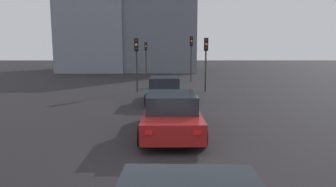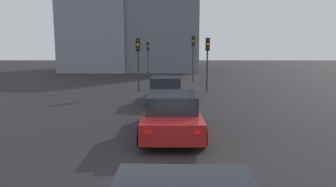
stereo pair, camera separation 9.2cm
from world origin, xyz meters
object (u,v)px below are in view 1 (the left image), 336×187
object	(u,v)px
traffic_light_near_left	(137,53)
traffic_light_far_right	(206,53)
traffic_light_far_left	(191,49)
car_teal_lead	(165,90)
car_red_second	(171,114)
traffic_light_near_right	(146,52)

from	to	relation	value
traffic_light_near_left	traffic_light_far_right	size ratio (longest dim) A/B	0.99
traffic_light_near_left	traffic_light_far_left	world-z (taller)	traffic_light_far_left
car_teal_lead	car_red_second	bearing A→B (deg)	-177.44
car_teal_lead	traffic_light_far_left	bearing A→B (deg)	-12.26
car_teal_lead	traffic_light_far_left	size ratio (longest dim) A/B	1.12
car_teal_lead	car_red_second	world-z (taller)	car_red_second
traffic_light_far_left	traffic_light_far_right	world-z (taller)	traffic_light_far_left
traffic_light_far_right	traffic_light_near_left	bearing A→B (deg)	-88.12
traffic_light_near_right	traffic_light_far_left	distance (m)	6.62
traffic_light_near_right	traffic_light_far_left	bearing A→B (deg)	46.45
car_teal_lead	traffic_light_far_right	xyz separation A→B (m)	(4.22, -2.89, 2.02)
traffic_light_near_right	traffic_light_far_left	world-z (taller)	traffic_light_far_left
traffic_light_near_left	car_teal_lead	bearing A→B (deg)	28.14
traffic_light_near_right	car_red_second	bearing A→B (deg)	8.83
traffic_light_near_right	traffic_light_far_right	xyz separation A→B (m)	(-11.70, -5.05, -0.02)
traffic_light_near_left	car_red_second	bearing A→B (deg)	14.29
traffic_light_near_left	traffic_light_far_right	bearing A→B (deg)	94.08
traffic_light_far_left	car_red_second	bearing A→B (deg)	-6.94
traffic_light_far_left	traffic_light_near_left	bearing A→B (deg)	-31.82
traffic_light_near_left	traffic_light_near_right	world-z (taller)	traffic_light_near_right
car_teal_lead	traffic_light_far_right	bearing A→B (deg)	-34.39
car_red_second	traffic_light_far_right	distance (m)	11.15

